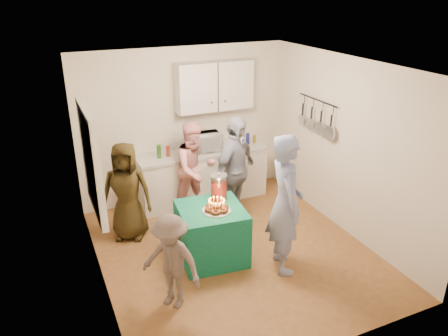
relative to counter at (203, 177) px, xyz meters
name	(u,v)px	position (x,y,z in m)	size (l,w,h in m)	color
floor	(234,251)	(-0.20, -1.70, -0.43)	(4.00, 4.00, 0.00)	brown
ceiling	(236,66)	(-0.20, -1.70, 2.17)	(4.00, 4.00, 0.00)	white
back_wall	(184,125)	(-0.20, 0.30, 0.87)	(3.60, 3.60, 0.00)	silver
left_wall	(94,192)	(-2.00, -1.70, 0.87)	(4.00, 4.00, 0.00)	silver
right_wall	(346,147)	(1.60, -1.70, 0.87)	(4.00, 4.00, 0.00)	silver
window_night	(90,162)	(-1.97, -1.40, 1.12)	(0.04, 1.00, 1.20)	black
counter	(203,177)	(0.00, 0.00, 0.00)	(2.20, 0.58, 0.86)	white
countertop	(202,152)	(0.00, 0.00, 0.46)	(2.24, 0.62, 0.05)	beige
upper_cabinet	(214,86)	(0.30, 0.15, 1.52)	(1.30, 0.30, 0.80)	white
pot_rack	(315,116)	(1.52, -1.00, 1.17)	(0.12, 1.00, 0.60)	black
microwave	(205,142)	(0.05, 0.00, 0.63)	(0.53, 0.36, 0.29)	white
party_table	(211,233)	(-0.54, -1.70, -0.05)	(0.85, 0.85, 0.76)	#106C4E
donut_cake	(217,205)	(-0.50, -1.79, 0.42)	(0.38, 0.38, 0.18)	#381C0C
punch_jar	(219,188)	(-0.34, -1.48, 0.50)	(0.22, 0.22, 0.34)	red
man_birthday	(285,204)	(0.23, -2.27, 0.50)	(0.68, 0.45, 1.87)	#8A98C9
woman_back_left	(127,192)	(-1.44, -0.69, 0.31)	(0.72, 0.47, 1.48)	#524117
woman_back_center	(195,169)	(-0.28, -0.40, 0.35)	(0.76, 0.59, 1.56)	pink
woman_back_right	(235,172)	(0.17, -0.93, 0.43)	(1.01, 0.42, 1.73)	#111739
child_near_left	(171,262)	(-1.33, -2.40, 0.16)	(0.77, 0.44, 1.18)	#564844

